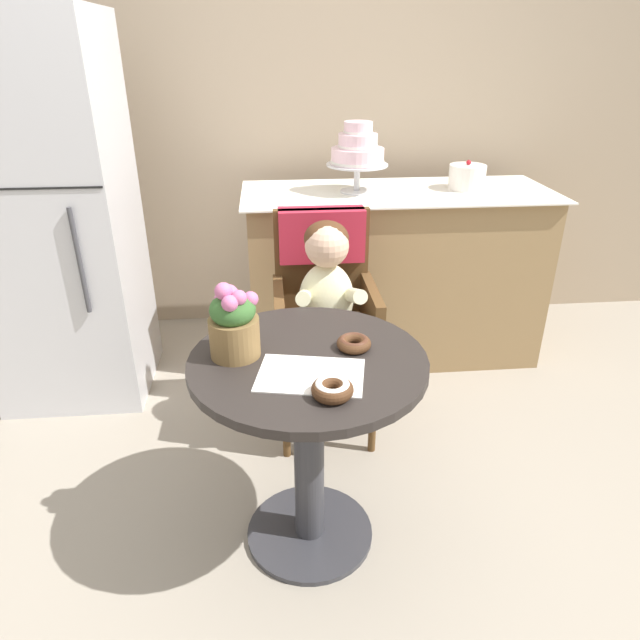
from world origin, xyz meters
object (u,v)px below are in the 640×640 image
(tiered_cake_stand, at_px, (358,151))
(wicker_chair, at_px, (323,288))
(donut_mid, at_px, (354,343))
(round_layer_cake, at_px, (467,177))
(donut_front, at_px, (332,389))
(flower_vase, at_px, (233,322))
(seated_child, at_px, (327,295))
(cafe_table, at_px, (309,416))
(refrigerator, at_px, (56,221))

(tiered_cake_stand, bearing_deg, wicker_chair, -110.65)
(donut_mid, height_order, round_layer_cake, round_layer_cake)
(donut_mid, distance_m, tiered_cake_stand, 1.32)
(donut_front, bearing_deg, flower_vase, 136.64)
(seated_child, relative_size, flower_vase, 3.03)
(cafe_table, bearing_deg, donut_front, -76.80)
(seated_child, xyz_separation_m, donut_front, (-0.07, -0.77, 0.07))
(wicker_chair, relative_size, tiered_cake_stand, 2.86)
(cafe_table, bearing_deg, seated_child, 78.13)
(donut_front, relative_size, donut_mid, 1.07)
(wicker_chair, bearing_deg, donut_mid, -89.30)
(cafe_table, height_order, seated_child, seated_child)
(donut_front, distance_m, tiered_cake_stand, 1.58)
(seated_child, relative_size, donut_mid, 6.85)
(cafe_table, distance_m, donut_mid, 0.28)
(flower_vase, distance_m, refrigerator, 1.35)
(flower_vase, height_order, refrigerator, refrigerator)
(donut_front, relative_size, round_layer_cake, 0.62)
(seated_child, xyz_separation_m, tiered_cake_stand, (0.22, 0.74, 0.42))
(donut_mid, distance_m, round_layer_cake, 1.50)
(seated_child, bearing_deg, donut_mid, -86.91)
(wicker_chair, height_order, refrigerator, refrigerator)
(cafe_table, relative_size, donut_mid, 6.79)
(donut_front, relative_size, flower_vase, 0.47)
(flower_vase, bearing_deg, donut_mid, 0.70)
(cafe_table, height_order, wicker_chair, wicker_chair)
(donut_front, height_order, tiered_cake_stand, tiered_cake_stand)
(donut_front, bearing_deg, round_layer_cake, 60.86)
(donut_front, xyz_separation_m, donut_mid, (0.10, 0.25, -0.00))
(seated_child, distance_m, refrigerator, 1.30)
(flower_vase, height_order, round_layer_cake, round_layer_cake)
(flower_vase, xyz_separation_m, tiered_cake_stand, (0.55, 1.26, 0.27))
(tiered_cake_stand, height_order, round_layer_cake, tiered_cake_stand)
(flower_vase, height_order, tiered_cake_stand, tiered_cake_stand)
(donut_front, height_order, flower_vase, flower_vase)
(cafe_table, xyz_separation_m, donut_front, (0.05, -0.21, 0.24))
(flower_vase, bearing_deg, round_layer_cake, 48.88)
(cafe_table, height_order, donut_mid, donut_mid)
(wicker_chair, bearing_deg, flower_vase, -117.96)
(donut_mid, bearing_deg, tiered_cake_stand, 81.21)
(refrigerator, bearing_deg, cafe_table, -46.33)
(donut_front, xyz_separation_m, flower_vase, (-0.26, 0.25, 0.09))
(cafe_table, relative_size, seated_child, 0.99)
(wicker_chair, xyz_separation_m, refrigerator, (-1.17, 0.39, 0.21))
(seated_child, xyz_separation_m, donut_mid, (0.03, -0.51, 0.06))
(seated_child, distance_m, round_layer_cake, 1.13)
(seated_child, bearing_deg, donut_front, -95.04)
(wicker_chair, bearing_deg, refrigerator, 159.91)
(tiered_cake_stand, bearing_deg, flower_vase, -113.71)
(flower_vase, bearing_deg, refrigerator, 128.22)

